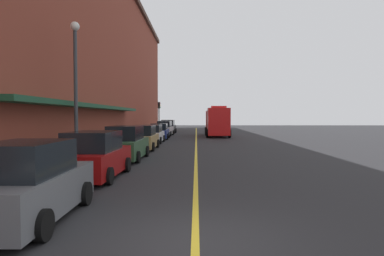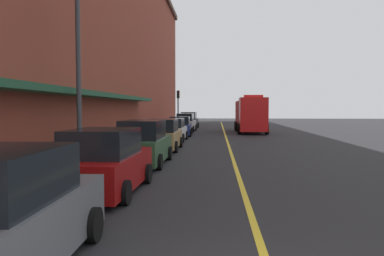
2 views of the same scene
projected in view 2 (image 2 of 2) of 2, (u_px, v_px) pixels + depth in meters
name	position (u px, v px, depth m)	size (l,w,h in m)	color
ground_plane	(227.00, 139.00, 28.99)	(112.00, 112.00, 0.00)	#232326
sidewalk_left	(148.00, 138.00, 29.39)	(2.40, 70.00, 0.15)	#9E9B93
lane_center_stripe	(227.00, 139.00, 28.99)	(0.16, 70.00, 0.01)	gold
brick_building_left	(69.00, 28.00, 28.31)	(10.37, 64.00, 16.94)	brown
parked_car_0	(5.00, 216.00, 5.46)	(2.03, 4.23, 1.87)	#595B60
parked_car_1	(105.00, 163.00, 10.73)	(2.18, 4.44, 1.85)	maroon
parked_car_2	(144.00, 144.00, 16.07)	(2.05, 4.58, 1.92)	#2D5133
parked_car_3	(163.00, 136.00, 21.65)	(2.04, 4.39, 1.79)	#A5844C
parked_car_4	(173.00, 130.00, 27.50)	(2.03, 4.35, 1.67)	silver
parked_car_5	(180.00, 127.00, 32.68)	(2.13, 4.65, 1.67)	navy
parked_car_6	(186.00, 123.00, 38.42)	(2.08, 4.51, 1.86)	silver
parked_car_7	(189.00, 121.00, 44.38)	(2.20, 4.29, 1.92)	black
fire_truck	(250.00, 115.00, 37.11)	(2.79, 8.65, 3.60)	red
parking_meter_0	(131.00, 134.00, 20.02)	(0.14, 0.18, 1.33)	#4C4C51
street_lamp_left	(78.00, 55.00, 13.92)	(0.44, 0.44, 6.94)	#33383D
traffic_light_near	(178.00, 102.00, 43.82)	(0.38, 0.36, 4.30)	#232326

